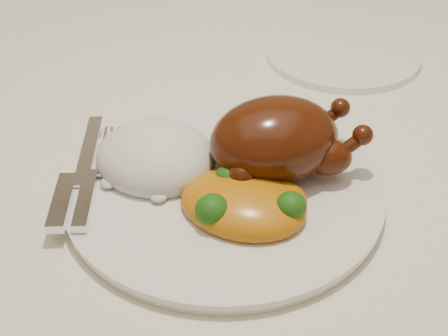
# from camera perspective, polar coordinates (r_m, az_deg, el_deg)

# --- Properties ---
(dining_table) EXTENTS (1.60, 0.90, 0.76)m
(dining_table) POSITION_cam_1_polar(r_m,az_deg,el_deg) (0.81, -8.50, -1.51)
(dining_table) COLOR brown
(dining_table) RESTS_ON floor
(tablecloth) EXTENTS (1.73, 1.03, 0.18)m
(tablecloth) POSITION_cam_1_polar(r_m,az_deg,el_deg) (0.77, -8.99, 2.81)
(tablecloth) COLOR #EFE6CE
(tablecloth) RESTS_ON dining_table
(dinner_plate) EXTENTS (0.41, 0.41, 0.01)m
(dinner_plate) POSITION_cam_1_polar(r_m,az_deg,el_deg) (0.62, 0.00, -1.98)
(dinner_plate) COLOR silver
(dinner_plate) RESTS_ON tablecloth
(side_plate) EXTENTS (0.26, 0.26, 0.01)m
(side_plate) POSITION_cam_1_polar(r_m,az_deg,el_deg) (0.89, 10.75, 10.20)
(side_plate) COLOR silver
(side_plate) RESTS_ON tablecloth
(roast_chicken) EXTENTS (0.17, 0.14, 0.08)m
(roast_chicken) POSITION_cam_1_polar(r_m,az_deg,el_deg) (0.61, 4.97, 2.66)
(roast_chicken) COLOR #491907
(roast_chicken) RESTS_ON dinner_plate
(rice_mound) EXTENTS (0.15, 0.14, 0.06)m
(rice_mound) POSITION_cam_1_polar(r_m,az_deg,el_deg) (0.63, -6.23, 0.94)
(rice_mound) COLOR silver
(rice_mound) RESTS_ON dinner_plate
(mac_and_cheese) EXTENTS (0.14, 0.13, 0.05)m
(mac_and_cheese) POSITION_cam_1_polar(r_m,az_deg,el_deg) (0.58, 2.02, -3.20)
(mac_and_cheese) COLOR #BE690C
(mac_and_cheese) RESTS_ON dinner_plate
(cutlery) EXTENTS (0.05, 0.19, 0.01)m
(cutlery) POSITION_cam_1_polar(r_m,az_deg,el_deg) (0.62, -12.90, -1.36)
(cutlery) COLOR silver
(cutlery) RESTS_ON dinner_plate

